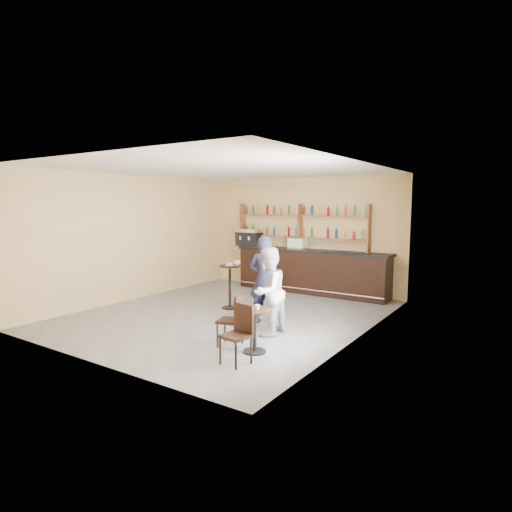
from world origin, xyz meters
The scene contains 23 objects.
floor centered at (0.00, 0.00, 0.00)m, with size 7.00×7.00×0.00m, color slate.
ceiling centered at (0.00, 0.00, 3.20)m, with size 7.00×7.00×0.00m, color white.
wall_back centered at (0.00, 3.50, 1.60)m, with size 7.00×7.00×0.00m, color #DAB87C.
wall_front centered at (0.00, -3.50, 1.60)m, with size 7.00×7.00×0.00m, color #DAB87C.
wall_left centered at (-3.00, 0.00, 1.60)m, with size 7.00×7.00×0.00m, color #DAB87C.
wall_right centered at (3.00, 0.00, 1.60)m, with size 7.00×7.00×0.00m, color #DAB87C.
window_pane centered at (2.99, -1.20, 1.70)m, with size 2.00×2.00×0.00m, color white.
window_frame centered at (2.99, -1.20, 1.70)m, with size 0.04×1.70×2.10m, color black, non-canonical shape.
shelf_unit centered at (0.00, 3.37, 1.81)m, with size 4.00×0.26×1.40m, color brown, non-canonical shape.
liquor_bottles centered at (0.00, 3.37, 1.98)m, with size 3.68×0.10×1.00m, color #8C5919, non-canonical shape.
bar_counter centered at (0.48, 3.15, 0.60)m, with size 4.42×0.86×1.20m, color black, non-canonical shape.
espresso_machine centered at (-1.61, 3.15, 1.45)m, with size 0.72×0.46×0.51m, color black, non-canonical shape.
pastry_case centered at (0.06, 3.15, 1.35)m, with size 0.50×0.40×0.30m, color silver, non-canonical shape.
pedestal_table centered at (-0.33, 0.48, 0.51)m, with size 0.50×0.50×1.03m, color black, non-canonical shape.
napkin centered at (-0.33, 0.48, 1.03)m, with size 0.15×0.15×0.00m, color white.
donut centered at (-0.32, 0.47, 1.06)m, with size 0.13×0.13×0.04m, color #CB834A.
cup_pedestal centered at (-0.19, 0.58, 1.08)m, with size 0.14×0.14×0.11m, color white.
man_main centered at (1.04, -0.15, 0.91)m, with size 0.66×0.43×1.82m, color black.
cafe_table centered at (1.84, -1.71, 0.37)m, with size 0.58×0.58×0.73m, color black, non-canonical shape.
cup_cafe centered at (1.89, -1.71, 0.77)m, with size 0.09×0.09×0.08m, color white.
chair_west centered at (1.29, -1.66, 0.45)m, with size 0.39×0.39×0.91m, color black, non-canonical shape.
chair_south centered at (1.89, -2.31, 0.46)m, with size 0.40×0.40×0.92m, color black, non-canonical shape.
patron_second centered at (1.52, -0.78, 0.83)m, with size 0.81×0.63×1.67m, color #A9A9AF.
Camera 1 is at (5.67, -7.43, 2.46)m, focal length 30.00 mm.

